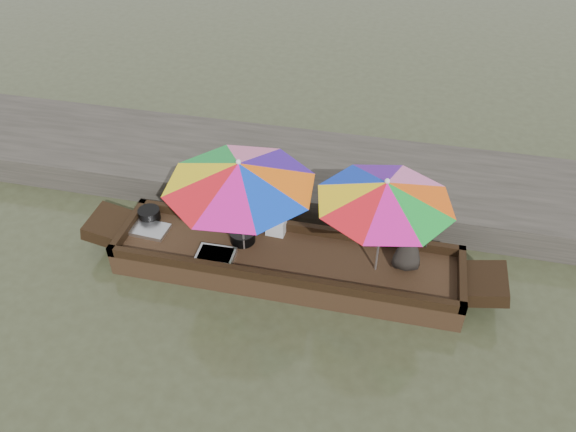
% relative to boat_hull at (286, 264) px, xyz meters
% --- Properties ---
extents(water, '(80.00, 80.00, 0.00)m').
position_rel_boat_hull_xyz_m(water, '(0.00, 0.00, -0.17)').
color(water, '#444C31').
rests_on(water, ground).
extents(dock, '(22.00, 2.20, 0.50)m').
position_rel_boat_hull_xyz_m(dock, '(0.00, 2.20, 0.08)').
color(dock, '#2D2B26').
rests_on(dock, ground).
extents(boat_hull, '(5.02, 1.20, 0.35)m').
position_rel_boat_hull_xyz_m(boat_hull, '(0.00, 0.00, 0.00)').
color(boat_hull, '#362618').
rests_on(boat_hull, water).
extents(cooking_pot, '(0.34, 0.34, 0.18)m').
position_rel_boat_hull_xyz_m(cooking_pot, '(-2.26, 0.33, 0.26)').
color(cooking_pot, black).
rests_on(cooking_pot, boat_hull).
extents(tray_crayfish, '(0.55, 0.39, 0.09)m').
position_rel_boat_hull_xyz_m(tray_crayfish, '(-0.98, -0.29, 0.22)').
color(tray_crayfish, silver).
rests_on(tray_crayfish, boat_hull).
extents(tray_scallop, '(0.57, 0.41, 0.06)m').
position_rel_boat_hull_xyz_m(tray_scallop, '(-2.14, 0.06, 0.21)').
color(tray_scallop, silver).
rests_on(tray_scallop, boat_hull).
extents(charcoal_grill, '(0.37, 0.37, 0.18)m').
position_rel_boat_hull_xyz_m(charcoal_grill, '(-0.70, 0.16, 0.26)').
color(charcoal_grill, black).
rests_on(charcoal_grill, boat_hull).
extents(supply_bag, '(0.29, 0.23, 0.26)m').
position_rel_boat_hull_xyz_m(supply_bag, '(-0.26, 0.45, 0.30)').
color(supply_bag, silver).
rests_on(supply_bag, boat_hull).
extents(vendor, '(0.56, 0.39, 1.08)m').
position_rel_boat_hull_xyz_m(vendor, '(1.68, 0.15, 0.71)').
color(vendor, black).
rests_on(vendor, boat_hull).
extents(umbrella_bow, '(2.64, 2.64, 1.55)m').
position_rel_boat_hull_xyz_m(umbrella_bow, '(-0.64, 0.00, 0.95)').
color(umbrella_bow, '#FF660C').
rests_on(umbrella_bow, boat_hull).
extents(umbrella_stern, '(2.13, 2.13, 1.55)m').
position_rel_boat_hull_xyz_m(umbrella_stern, '(1.28, 0.00, 0.95)').
color(umbrella_stern, '#FF5A0C').
rests_on(umbrella_stern, boat_hull).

